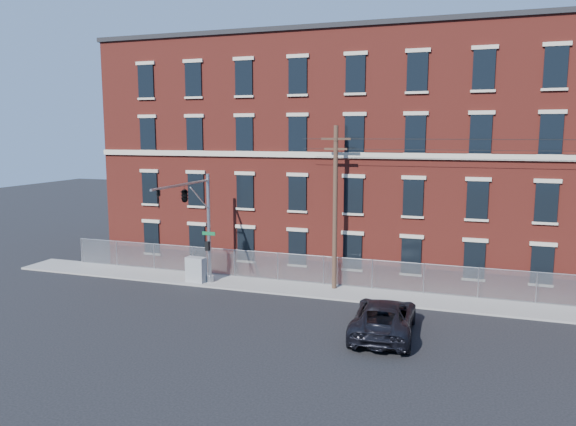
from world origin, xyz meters
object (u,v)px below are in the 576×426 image
(traffic_signal_mast, at_px, (191,206))
(utility_cabinet, at_px, (196,270))
(pickup_truck, at_px, (384,317))
(utility_pole_near, at_px, (335,205))

(traffic_signal_mast, height_order, utility_cabinet, traffic_signal_mast)
(traffic_signal_mast, bearing_deg, pickup_truck, -14.81)
(traffic_signal_mast, distance_m, utility_cabinet, 4.97)
(traffic_signal_mast, distance_m, utility_pole_near, 8.70)
(traffic_signal_mast, bearing_deg, utility_pole_near, 23.14)
(pickup_truck, height_order, utility_cabinet, utility_cabinet)
(pickup_truck, xyz_separation_m, utility_cabinet, (-12.91, 5.21, 0.07))
(traffic_signal_mast, bearing_deg, utility_cabinet, 112.40)
(utility_cabinet, bearing_deg, utility_pole_near, 15.25)
(utility_pole_near, height_order, utility_cabinet, utility_pole_near)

